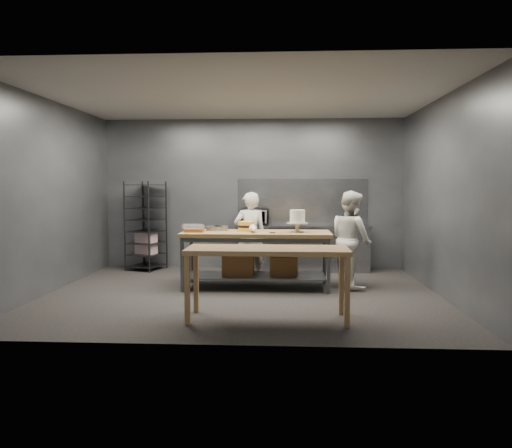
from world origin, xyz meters
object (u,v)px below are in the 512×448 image
Objects in this scene: work_table at (257,253)px; speed_rack at (146,227)px; chef_right at (351,239)px; microwave at (254,217)px; near_counter at (267,255)px; frosted_cake_stand at (297,218)px; chef_behind at (250,236)px; layer_cake at (246,226)px.

speed_rack is (-2.29, 1.62, 0.28)m from work_table.
microwave is at bearing 22.75° from chef_right.
speed_rack is at bearing 125.39° from near_counter.
near_counter is 4.37m from speed_rack.
frosted_cake_stand is at bearing -7.10° from work_table.
chef_behind is at bearing -24.19° from speed_rack.
layer_cake is at bearing 155.22° from work_table.
chef_right is (1.54, 0.11, 0.22)m from work_table.
speed_rack is 4.86× the size of frosted_cake_stand.
near_counter is at bearing -102.66° from frosted_cake_stand.
chef_behind reaches higher than work_table.
layer_cake is (2.11, -1.54, 0.14)m from speed_rack.
speed_rack is at bearing 149.92° from frosted_cake_stand.
near_counter is 5.55× the size of frosted_cake_stand.
frosted_cake_stand is (0.66, -0.08, 0.57)m from work_table.
frosted_cake_stand reaches higher than microwave.
microwave is (2.15, 0.08, 0.19)m from speed_rack.
chef_right reaches higher than frosted_cake_stand.
speed_rack is at bearing -37.61° from chef_behind.
chef_right is 2.33m from microwave.
frosted_cake_stand is 0.86m from layer_cake.
near_counter is 7.91× the size of layer_cake.
chef_right is 0.97m from frosted_cake_stand.
near_counter is at bearing -84.04° from microwave.
near_counter is 1.26× the size of chef_right.
work_table is 1.78m from microwave.
near_counter is at bearing 85.21° from chef_behind.
chef_right reaches higher than chef_behind.
chef_right reaches higher than near_counter.
microwave is at bearing -104.20° from chef_behind.
chef_behind is at bearing 103.06° from work_table.
layer_cake is at bearing -36.15° from speed_rack.
speed_rack is 1.12× the size of chef_behind.
microwave reaches higher than work_table.
chef_behind reaches higher than layer_cake.
work_table is 1.37× the size of speed_rack.
frosted_cake_stand is (0.42, 1.85, 0.33)m from near_counter.
speed_rack is at bearing -177.87° from microwave.
speed_rack is (-2.53, 3.56, 0.04)m from near_counter.
microwave reaches higher than near_counter.
layer_cake is (-0.02, -0.58, 0.22)m from chef_behind.
chef_behind is 4.32× the size of frosted_cake_stand.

